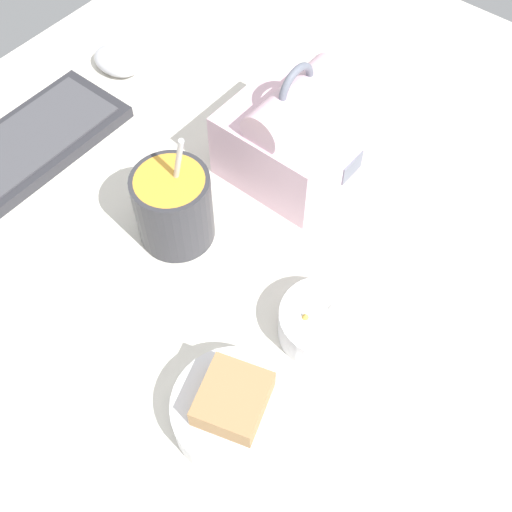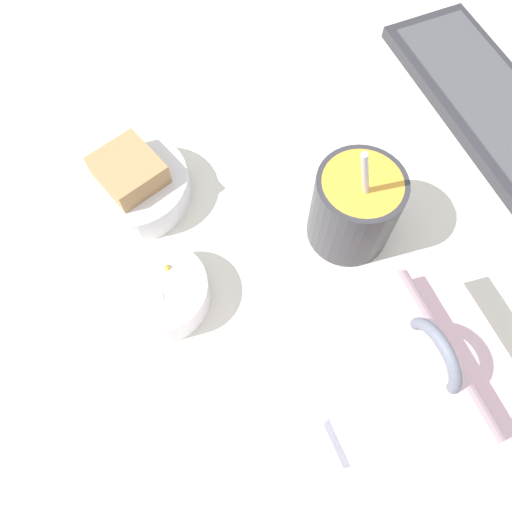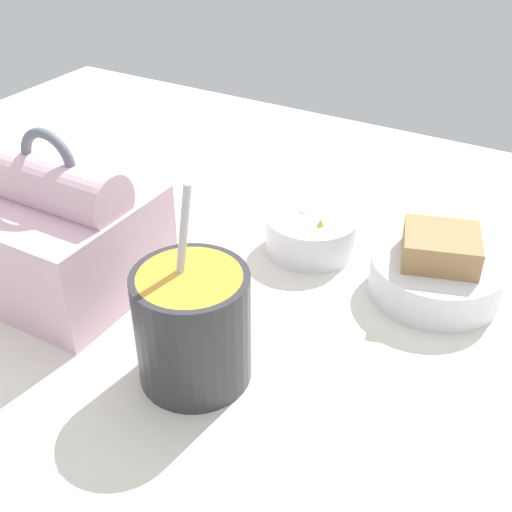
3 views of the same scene
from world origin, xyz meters
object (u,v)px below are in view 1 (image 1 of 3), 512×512
object	(u,v)px
computer_mouse	(117,61)
soup_cup	(175,205)
bento_bowl_snacks	(320,325)
lunch_bag	(293,134)
bento_bowl_sandwich	(234,409)

from	to	relation	value
computer_mouse	soup_cup	bearing A→B (deg)	-120.80
soup_cup	computer_mouse	size ratio (longest dim) A/B	2.09
bento_bowl_snacks	computer_mouse	xyz separation A→B (cm)	(18.69, 53.86, -0.70)
bento_bowl_snacks	computer_mouse	world-z (taller)	bento_bowl_snacks
soup_cup	bento_bowl_snacks	world-z (taller)	soup_cup
computer_mouse	lunch_bag	bearing A→B (deg)	-88.53
lunch_bag	computer_mouse	size ratio (longest dim) A/B	2.07
lunch_bag	bento_bowl_snacks	xyz separation A→B (cm)	(-19.58, -19.12, -4.01)
lunch_bag	soup_cup	bearing A→B (deg)	166.45
computer_mouse	bento_bowl_snacks	bearing A→B (deg)	-109.14
bento_bowl_sandwich	bento_bowl_snacks	bearing A→B (deg)	-4.56
lunch_bag	bento_bowl_snacks	distance (cm)	27.66
bento_bowl_sandwich	computer_mouse	world-z (taller)	bento_bowl_sandwich
soup_cup	bento_bowl_snacks	distance (cm)	23.91
bento_bowl_sandwich	computer_mouse	bearing A→B (deg)	57.78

